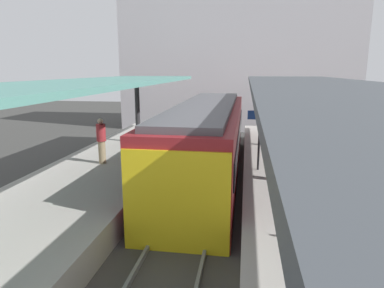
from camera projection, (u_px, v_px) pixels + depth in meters
The scene contains 15 objects.
ground_plane at pixel (185, 235), 9.88m from camera, with size 80.00×80.00×0.00m, color #383835.
platform_left at pixel (61, 210), 10.34m from camera, with size 4.40×28.00×1.00m, color #ADA8A0.
platform_right at pixel (325, 228), 9.20m from camera, with size 4.40×28.00×1.00m, color #ADA8A0.
track_ballast at pixel (185, 232), 9.85m from camera, with size 3.20×28.00×0.20m, color #423F3D.
rail_near_side at pixel (161, 224), 9.93m from camera, with size 0.08×28.00×0.14m, color slate.
rail_far_side at pixel (210, 228), 9.71m from camera, with size 0.08×28.00×0.14m, color slate.
commuter_train at pixel (206, 140), 14.50m from camera, with size 2.78×13.03×3.10m.
canopy_left at pixel (75, 86), 10.92m from camera, with size 4.18×21.00×3.28m.
canopy_right at pixel (324, 88), 9.77m from camera, with size 4.18×21.00×3.27m.
platform_bench at pixel (361, 229), 7.00m from camera, with size 1.40×0.41×0.86m.
platform_sign at pixel (260, 127), 12.48m from camera, with size 0.90×0.08×2.21m.
litter_bin at pixel (328, 159), 12.73m from camera, with size 0.44×0.44×0.80m, color #2D2D30.
passenger_near_bench at pixel (299, 157), 11.17m from camera, with size 0.36×0.36×1.67m.
passenger_mid_platform at pixel (101, 140), 13.51m from camera, with size 0.36×0.36×1.81m.
station_building_backdrop at pixel (238, 59), 27.89m from camera, with size 18.00×6.00×11.00m, color #B7B2B7.
Camera 1 is at (1.59, -8.96, 4.66)m, focal length 32.09 mm.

